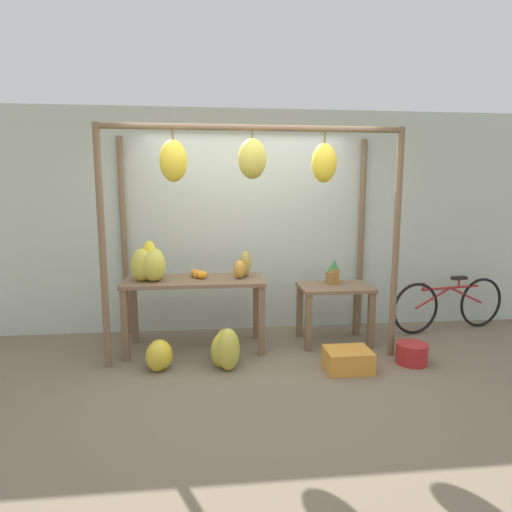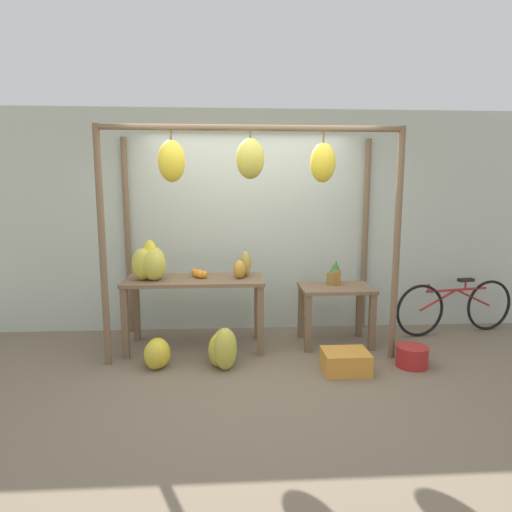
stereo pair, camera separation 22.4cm
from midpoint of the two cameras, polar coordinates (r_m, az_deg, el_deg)
ground_plane at (r=4.50m, az=-1.38°, el=-14.80°), size 20.00×20.00×0.00m
shop_wall_back at (r=5.50m, az=-2.60°, el=4.55°), size 8.00×0.08×2.80m
stall_awning at (r=4.53m, az=-2.36°, el=8.89°), size 3.10×1.22×2.44m
display_table_main at (r=4.90m, az=-9.49°, el=-4.54°), size 1.55×0.66×0.82m
display_table_side at (r=5.14m, az=9.19°, el=-5.63°), size 0.83×0.58×0.69m
banana_pile_on_table at (r=4.86m, az=-15.20°, el=-1.12°), size 0.47×0.44×0.44m
orange_pile at (r=4.90m, az=-8.93°, el=-2.44°), size 0.19×0.23×0.09m
pineapple_cluster at (r=5.16m, az=8.98°, el=-2.47°), size 0.17×0.14×0.30m
banana_pile_ground_left at (r=4.56m, az=-14.32°, el=-12.75°), size 0.34×0.37×0.31m
banana_pile_ground_right at (r=4.51m, az=-5.51°, el=-12.22°), size 0.38×0.53×0.44m
fruit_crate_white at (r=4.51m, az=10.73°, el=-13.46°), size 0.45×0.36×0.22m
blue_bucket at (r=4.84m, az=18.80°, el=-12.21°), size 0.32×0.32×0.21m
parked_bicycle at (r=6.04m, az=23.42°, el=-5.91°), size 1.66×0.35×0.70m
papaya_pile at (r=4.88m, az=-3.09°, el=-1.41°), size 0.23×0.29×0.29m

